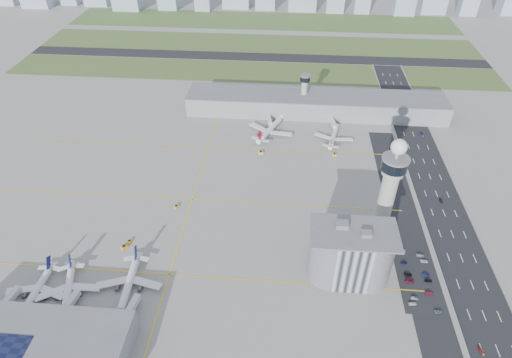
# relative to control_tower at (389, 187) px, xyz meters

# --- Properties ---
(ground) EXTENTS (1000.00, 1000.00, 0.00)m
(ground) POSITION_rel_control_tower_xyz_m (-72.00, -8.00, -35.04)
(ground) COLOR #99968E
(grass_strip_0) EXTENTS (480.00, 50.00, 0.08)m
(grass_strip_0) POSITION_rel_control_tower_xyz_m (-92.00, 217.00, -35.00)
(grass_strip_0) COLOR #445A2A
(grass_strip_0) RESTS_ON ground
(grass_strip_1) EXTENTS (480.00, 60.00, 0.08)m
(grass_strip_1) POSITION_rel_control_tower_xyz_m (-92.00, 292.00, -35.00)
(grass_strip_1) COLOR #516931
(grass_strip_1) RESTS_ON ground
(grass_strip_2) EXTENTS (480.00, 70.00, 0.08)m
(grass_strip_2) POSITION_rel_control_tower_xyz_m (-92.00, 372.00, -35.00)
(grass_strip_2) COLOR #435D2C
(grass_strip_2) RESTS_ON ground
(runway) EXTENTS (480.00, 22.00, 0.10)m
(runway) POSITION_rel_control_tower_xyz_m (-92.00, 254.00, -34.98)
(runway) COLOR black
(runway) RESTS_ON ground
(highway) EXTENTS (28.00, 500.00, 0.10)m
(highway) POSITION_rel_control_tower_xyz_m (43.00, -8.00, -34.99)
(highway) COLOR black
(highway) RESTS_ON ground
(barrier_left) EXTENTS (0.60, 500.00, 1.20)m
(barrier_left) POSITION_rel_control_tower_xyz_m (29.00, -8.00, -34.44)
(barrier_left) COLOR #9E9E99
(barrier_left) RESTS_ON ground
(barrier_right) EXTENTS (0.60, 500.00, 1.20)m
(barrier_right) POSITION_rel_control_tower_xyz_m (57.00, -8.00, -34.44)
(barrier_right) COLOR #9E9E99
(barrier_right) RESTS_ON ground
(landside_road) EXTENTS (18.00, 260.00, 0.08)m
(landside_road) POSITION_rel_control_tower_xyz_m (18.00, -18.00, -35.00)
(landside_road) COLOR black
(landside_road) RESTS_ON ground
(parking_lot) EXTENTS (20.00, 44.00, 0.10)m
(parking_lot) POSITION_rel_control_tower_xyz_m (16.00, -30.00, -34.99)
(parking_lot) COLOR black
(parking_lot) RESTS_ON ground
(taxiway_line_h_0) EXTENTS (260.00, 0.60, 0.01)m
(taxiway_line_h_0) POSITION_rel_control_tower_xyz_m (-112.00, -38.00, -35.04)
(taxiway_line_h_0) COLOR yellow
(taxiway_line_h_0) RESTS_ON ground
(taxiway_line_h_1) EXTENTS (260.00, 0.60, 0.01)m
(taxiway_line_h_1) POSITION_rel_control_tower_xyz_m (-112.00, 22.00, -35.04)
(taxiway_line_h_1) COLOR yellow
(taxiway_line_h_1) RESTS_ON ground
(taxiway_line_h_2) EXTENTS (260.00, 0.60, 0.01)m
(taxiway_line_h_2) POSITION_rel_control_tower_xyz_m (-112.00, 82.00, -35.04)
(taxiway_line_h_2) COLOR yellow
(taxiway_line_h_2) RESTS_ON ground
(taxiway_line_v) EXTENTS (0.60, 260.00, 0.01)m
(taxiway_line_v) POSITION_rel_control_tower_xyz_m (-112.00, 22.00, -35.04)
(taxiway_line_v) COLOR yellow
(taxiway_line_v) RESTS_ON ground
(control_tower) EXTENTS (14.00, 14.00, 64.50)m
(control_tower) POSITION_rel_control_tower_xyz_m (0.00, 0.00, 0.00)
(control_tower) COLOR #ADAAA5
(control_tower) RESTS_ON ground
(secondary_tower) EXTENTS (8.60, 8.60, 31.90)m
(secondary_tower) POSITION_rel_control_tower_xyz_m (-42.00, 142.00, -16.24)
(secondary_tower) COLOR #ADAAA5
(secondary_tower) RESTS_ON ground
(admin_building) EXTENTS (42.00, 24.00, 33.50)m
(admin_building) POSITION_rel_control_tower_xyz_m (-20.01, -30.00, -19.74)
(admin_building) COLOR #B2B2B7
(admin_building) RESTS_ON ground
(terminal_pier) EXTENTS (210.00, 32.00, 15.80)m
(terminal_pier) POSITION_rel_control_tower_xyz_m (-32.00, 140.00, -27.14)
(terminal_pier) COLOR gray
(terminal_pier) RESTS_ON ground
(near_terminal) EXTENTS (84.00, 42.00, 13.00)m
(near_terminal) POSITION_rel_control_tower_xyz_m (-160.07, -90.02, -28.62)
(near_terminal) COLOR gray
(near_terminal) RESTS_ON ground
(airplane_near_a) EXTENTS (31.75, 37.05, 10.15)m
(airplane_near_a) POSITION_rel_control_tower_xyz_m (-174.12, -56.69, -29.96)
(airplane_near_a) COLOR white
(airplane_near_a) RESTS_ON ground
(airplane_near_b) EXTENTS (41.28, 45.04, 10.49)m
(airplane_near_b) POSITION_rel_control_tower_xyz_m (-158.26, -54.88, -29.80)
(airplane_near_b) COLOR white
(airplane_near_b) RESTS_ON ground
(airplane_near_c) EXTENTS (35.83, 41.36, 11.02)m
(airplane_near_c) POSITION_rel_control_tower_xyz_m (-129.76, -48.32, -29.53)
(airplane_near_c) COLOR white
(airplane_near_c) RESTS_ON ground
(airplane_far_a) EXTENTS (49.72, 53.14, 11.90)m
(airplane_far_a) POSITION_rel_control_tower_xyz_m (-66.97, 105.43, -29.09)
(airplane_far_a) COLOR white
(airplane_far_a) RESTS_ON ground
(airplane_far_b) EXTENTS (36.34, 40.33, 9.75)m
(airplane_far_b) POSITION_rel_control_tower_xyz_m (-19.00, 99.54, -30.17)
(airplane_far_b) COLOR white
(airplane_far_b) RESTS_ON ground
(jet_bridge_near_0) EXTENTS (5.39, 14.31, 5.70)m
(jet_bridge_near_0) POSITION_rel_control_tower_xyz_m (-185.00, -69.00, -32.19)
(jet_bridge_near_0) COLOR silver
(jet_bridge_near_0) RESTS_ON ground
(jet_bridge_near_1) EXTENTS (5.39, 14.31, 5.70)m
(jet_bridge_near_1) POSITION_rel_control_tower_xyz_m (-155.00, -69.00, -32.19)
(jet_bridge_near_1) COLOR silver
(jet_bridge_near_1) RESTS_ON ground
(jet_bridge_near_2) EXTENTS (5.39, 14.31, 5.70)m
(jet_bridge_near_2) POSITION_rel_control_tower_xyz_m (-125.00, -69.00, -32.19)
(jet_bridge_near_2) COLOR silver
(jet_bridge_near_2) RESTS_ON ground
(jet_bridge_far_0) EXTENTS (5.39, 14.31, 5.70)m
(jet_bridge_far_0) POSITION_rel_control_tower_xyz_m (-70.00, 124.00, -32.19)
(jet_bridge_far_0) COLOR silver
(jet_bridge_far_0) RESTS_ON ground
(jet_bridge_far_1) EXTENTS (5.39, 14.31, 5.70)m
(jet_bridge_far_1) POSITION_rel_control_tower_xyz_m (-20.00, 124.00, -32.19)
(jet_bridge_far_1) COLOR silver
(jet_bridge_far_1) RESTS_ON ground
(tug_0) EXTENTS (3.10, 3.51, 1.70)m
(tug_0) POSITION_rel_control_tower_xyz_m (-165.28, -38.29, -34.19)
(tug_0) COLOR orange
(tug_0) RESTS_ON ground
(tug_1) EXTENTS (3.97, 4.13, 1.99)m
(tug_1) POSITION_rel_control_tower_xyz_m (-141.27, -21.70, -34.05)
(tug_1) COLOR orange
(tug_1) RESTS_ON ground
(tug_2) EXTENTS (2.67, 3.25, 1.63)m
(tug_2) POSITION_rel_control_tower_xyz_m (-139.66, -17.28, -34.23)
(tug_2) COLOR orange
(tug_2) RESTS_ON ground
(tug_3) EXTENTS (3.23, 3.69, 1.79)m
(tug_3) POSITION_rel_control_tower_xyz_m (-120.15, 13.76, -34.15)
(tug_3) COLOR gold
(tug_3) RESTS_ON ground
(tug_4) EXTENTS (3.80, 3.01, 1.96)m
(tug_4) POSITION_rel_control_tower_xyz_m (-72.52, 76.22, -34.06)
(tug_4) COLOR yellow
(tug_4) RESTS_ON ground
(tug_5) EXTENTS (3.08, 2.32, 1.65)m
(tug_5) POSITION_rel_control_tower_xyz_m (-19.62, 77.94, -34.22)
(tug_5) COLOR yellow
(tug_5) RESTS_ON ground
(car_lot_0) EXTENTS (4.05, 2.08, 1.32)m
(car_lot_0) POSITION_rel_control_tower_xyz_m (10.31, -46.43, -34.38)
(car_lot_0) COLOR silver
(car_lot_0) RESTS_ON ground
(car_lot_1) EXTENTS (3.73, 1.59, 1.19)m
(car_lot_1) POSITION_rel_control_tower_xyz_m (11.90, -43.11, -34.44)
(car_lot_1) COLOR gray
(car_lot_1) RESTS_ON ground
(car_lot_2) EXTENTS (4.75, 2.70, 1.25)m
(car_lot_2) POSITION_rel_control_tower_xyz_m (11.59, -32.44, -34.42)
(car_lot_2) COLOR maroon
(car_lot_2) RESTS_ON ground
(car_lot_3) EXTENTS (4.24, 2.02, 1.19)m
(car_lot_3) POSITION_rel_control_tower_xyz_m (11.65, -28.30, -34.44)
(car_lot_3) COLOR black
(car_lot_3) RESTS_ON ground
(car_lot_4) EXTENTS (3.34, 1.76, 1.08)m
(car_lot_4) POSITION_rel_control_tower_xyz_m (11.14, -20.28, -34.50)
(car_lot_4) COLOR #131059
(car_lot_4) RESTS_ON ground
(car_lot_5) EXTENTS (4.13, 1.94, 1.31)m
(car_lot_5) POSITION_rel_control_tower_xyz_m (11.43, -11.46, -34.39)
(car_lot_5) COLOR silver
(car_lot_5) RESTS_ON ground
(car_lot_6) EXTENTS (4.12, 2.20, 1.10)m
(car_lot_6) POSITION_rel_control_tower_xyz_m (21.76, -49.96, -34.49)
(car_lot_6) COLOR slate
(car_lot_6) RESTS_ON ground
(car_lot_7) EXTENTS (4.51, 2.45, 1.24)m
(car_lot_7) POSITION_rel_control_tower_xyz_m (19.83, -39.48, -34.42)
(car_lot_7) COLOR #A41C44
(car_lot_7) RESTS_ON ground
(car_lot_8) EXTENTS (3.74, 1.59, 1.26)m
(car_lot_8) POSITION_rel_control_tower_xyz_m (21.22, -31.52, -34.41)
(car_lot_8) COLOR black
(car_lot_8) RESTS_ON ground
(car_lot_9) EXTENTS (3.90, 1.64, 1.25)m
(car_lot_9) POSITION_rel_control_tower_xyz_m (20.73, -28.15, -34.42)
(car_lot_9) COLOR #10184E
(car_lot_9) RESTS_ON ground
(car_lot_10) EXTENTS (4.04, 1.91, 1.11)m
(car_lot_10) POSITION_rel_control_tower_xyz_m (22.07, -18.43, -34.48)
(car_lot_10) COLOR silver
(car_lot_10) RESTS_ON ground
(car_lot_11) EXTENTS (4.46, 2.19, 1.25)m
(car_lot_11) POSITION_rel_control_tower_xyz_m (20.91, -14.47, -34.42)
(car_lot_11) COLOR #8C949D
(car_lot_11) RESTS_ON ground
(car_hw_0) EXTENTS (1.78, 3.46, 1.13)m
(car_hw_0) POSITION_rel_control_tower_xyz_m (35.18, -68.63, -34.48)
(car_hw_0) COLOR maroon
(car_hw_0) RESTS_ON ground
(car_hw_1) EXTENTS (1.35, 3.71, 1.22)m
(car_hw_1) POSITION_rel_control_tower_xyz_m (43.77, 32.78, -34.43)
(car_hw_1) COLOR black
(car_hw_1) RESTS_ON ground
(car_hw_2) EXTENTS (2.41, 4.55, 1.22)m
(car_hw_2) POSITION_rel_control_tower_xyz_m (49.16, 111.99, -34.43)
(car_hw_2) COLOR navy
(car_hw_2) RESTS_ON ground
(car_hw_4) EXTENTS (1.92, 3.69, 1.20)m
(car_hw_4) POSITION_rel_control_tower_xyz_m (35.57, 172.27, -34.44)
(car_hw_4) COLOR gray
(car_hw_4) RESTS_ON ground
(skyline_bldg_10) EXTENTS (23.01, 18.41, 27.75)m
(skyline_bldg_10) POSITION_rel_control_tower_xyz_m (1.27, 415.68, -21.17)
(skyline_bldg_10) COLOR #9EADC1
(skyline_bldg_10) RESTS_ON ground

